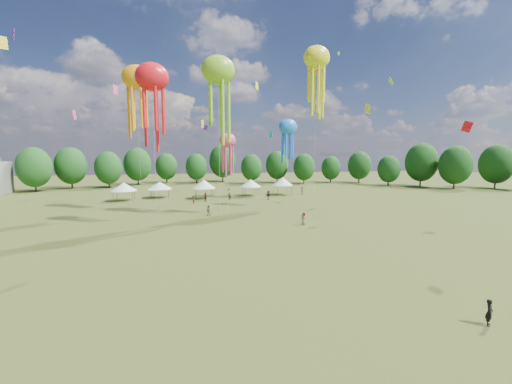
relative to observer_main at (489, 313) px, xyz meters
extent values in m
plane|color=#384416|center=(-7.32, 2.63, -0.78)|extent=(300.00, 300.00, 0.00)
imported|color=black|center=(0.00, 0.00, 0.00)|extent=(0.67, 0.65, 1.56)
imported|color=gray|center=(-12.99, 37.46, 0.03)|extent=(0.88, 0.73, 1.61)
imported|color=gray|center=(-6.14, 61.85, 0.08)|extent=(0.57, 0.86, 1.72)
imported|color=gray|center=(11.72, 59.78, 0.13)|extent=(1.00, 1.09, 1.81)
imported|color=gray|center=(1.31, 52.92, 0.17)|extent=(1.39, 1.06, 1.90)
imported|color=gray|center=(-12.26, 53.30, 0.16)|extent=(1.17, 0.99, 1.88)
imported|color=gray|center=(-6.99, 54.51, -0.01)|extent=(1.47, 1.12, 1.55)
imported|color=gray|center=(-14.87, 50.49, 0.01)|extent=(0.61, 0.69, 1.58)
imported|color=gray|center=(-0.51, 27.53, 0.08)|extent=(0.97, 0.99, 1.72)
cylinder|color=#47474C|center=(-30.87, 56.31, 0.24)|extent=(0.08, 0.08, 2.05)
cylinder|color=#47474C|center=(-30.87, 60.02, 0.24)|extent=(0.08, 0.08, 2.05)
cylinder|color=#47474C|center=(-27.16, 56.31, 0.24)|extent=(0.08, 0.08, 2.05)
cylinder|color=#47474C|center=(-27.16, 60.02, 0.24)|extent=(0.08, 0.08, 2.05)
cube|color=white|center=(-29.01, 58.17, 1.32)|extent=(4.11, 4.11, 0.10)
cone|color=white|center=(-29.01, 58.17, 2.24)|extent=(5.34, 5.34, 1.75)
cylinder|color=#47474C|center=(-23.87, 59.62, 0.17)|extent=(0.08, 0.08, 1.90)
cylinder|color=#47474C|center=(-23.87, 63.47, 0.17)|extent=(0.08, 0.08, 1.90)
cylinder|color=#47474C|center=(-20.02, 59.62, 0.17)|extent=(0.08, 0.08, 1.90)
cylinder|color=#47474C|center=(-20.02, 63.47, 0.17)|extent=(0.08, 0.08, 1.90)
cube|color=white|center=(-21.95, 61.54, 1.17)|extent=(4.25, 4.25, 0.10)
cone|color=white|center=(-21.95, 61.54, 2.03)|extent=(5.53, 5.53, 1.63)
cylinder|color=#47474C|center=(-14.04, 56.11, 0.33)|extent=(0.08, 0.08, 2.22)
cylinder|color=#47474C|center=(-14.04, 59.69, 0.33)|extent=(0.08, 0.08, 2.22)
cylinder|color=#47474C|center=(-10.45, 56.11, 0.33)|extent=(0.08, 0.08, 2.22)
cylinder|color=#47474C|center=(-10.45, 59.69, 0.33)|extent=(0.08, 0.08, 2.22)
cube|color=white|center=(-12.24, 57.90, 1.49)|extent=(3.99, 3.99, 0.10)
cone|color=white|center=(-12.24, 57.90, 2.49)|extent=(5.19, 5.19, 1.90)
cylinder|color=#47474C|center=(-2.71, 58.78, 0.25)|extent=(0.08, 0.08, 2.05)
cylinder|color=#47474C|center=(-2.71, 62.18, 0.25)|extent=(0.08, 0.08, 2.05)
cylinder|color=#47474C|center=(0.68, 58.78, 0.25)|extent=(0.08, 0.08, 2.05)
cylinder|color=#47474C|center=(0.68, 62.18, 0.25)|extent=(0.08, 0.08, 2.05)
cube|color=white|center=(-1.01, 60.48, 1.32)|extent=(3.79, 3.79, 0.10)
cone|color=white|center=(-1.01, 60.48, 2.25)|extent=(4.93, 4.93, 1.76)
cylinder|color=#47474C|center=(5.14, 58.64, 0.34)|extent=(0.08, 0.08, 2.23)
cylinder|color=#47474C|center=(5.14, 62.18, 0.34)|extent=(0.08, 0.08, 2.23)
cylinder|color=#47474C|center=(8.68, 58.64, 0.34)|extent=(0.08, 0.08, 2.23)
cylinder|color=#47474C|center=(8.68, 62.18, 0.34)|extent=(0.08, 0.08, 2.23)
cube|color=white|center=(6.91, 60.41, 1.50)|extent=(3.93, 3.93, 0.10)
cone|color=white|center=(6.91, 60.41, 2.51)|extent=(5.11, 5.11, 1.91)
ellipsoid|color=red|center=(-20.41, 30.51, 18.93)|extent=(4.27, 2.99, 3.63)
cylinder|color=beige|center=(-20.41, 30.51, 9.07)|extent=(0.03, 0.03, 19.70)
ellipsoid|color=#85CB21|center=(-11.28, 35.62, 21.56)|extent=(5.07, 3.55, 4.31)
cylinder|color=beige|center=(-11.28, 35.62, 10.39)|extent=(0.03, 0.03, 22.34)
ellipsoid|color=#1A75F0|center=(1.74, 41.47, 13.93)|extent=(3.35, 2.35, 2.85)
cylinder|color=beige|center=(1.74, 41.47, 6.58)|extent=(0.03, 0.03, 14.71)
ellipsoid|color=orange|center=(-23.84, 43.43, 21.65)|extent=(4.62, 3.23, 3.93)
cylinder|color=beige|center=(-23.84, 43.43, 10.43)|extent=(0.03, 0.03, 22.43)
ellipsoid|color=#DA407A|center=(-9.76, 37.15, 11.24)|extent=(2.71, 1.90, 2.30)
cylinder|color=beige|center=(-9.76, 37.15, 5.23)|extent=(0.03, 0.03, 12.02)
ellipsoid|color=#FBF619|center=(9.64, 47.57, 28.10)|extent=(5.40, 3.78, 4.59)
cylinder|color=beige|center=(9.64, 47.57, 13.66)|extent=(0.03, 0.03, 28.88)
cube|color=#FBF619|center=(0.64, 60.98, 24.93)|extent=(0.96, 1.66, 2.17)
cube|color=#85CB21|center=(22.26, 63.10, 34.21)|extent=(0.85, 0.25, 0.94)
cube|color=#18CFC6|center=(1.00, 50.11, 13.07)|extent=(0.27, 0.97, 1.26)
cube|color=#FBF619|center=(18.93, 36.76, 21.64)|extent=(0.86, 1.39, 1.42)
cube|color=#DA407A|center=(-30.45, 62.33, 22.92)|extent=(0.84, 1.46, 2.09)
cube|color=purple|center=(-35.13, 29.17, 22.42)|extent=(0.70, 0.90, 1.26)
cube|color=red|center=(11.61, 51.60, 27.27)|extent=(1.87, 1.20, 2.25)
cube|color=#FBF619|center=(22.13, 48.86, 18.76)|extent=(0.76, 1.97, 2.16)
cube|color=#1A75F0|center=(20.43, 69.53, 19.57)|extent=(1.77, 0.88, 1.76)
cube|color=#18CFC6|center=(18.28, 36.43, 21.49)|extent=(0.53, 0.66, 0.92)
cube|color=#DA407A|center=(-36.40, 53.80, 16.42)|extent=(0.20, 1.93, 2.19)
cube|color=purple|center=(-12.08, 51.81, 14.39)|extent=(0.96, 0.68, 1.28)
cube|color=red|center=(25.21, 26.72, 13.20)|extent=(1.16, 1.15, 1.83)
cube|color=#FBF619|center=(-34.27, 24.56, 20.19)|extent=(0.98, 0.66, 1.31)
cube|color=#85CB21|center=(-11.99, 62.04, 16.04)|extent=(0.75, 1.60, 2.10)
cylinder|color=#38281C|center=(-54.49, 80.82, 0.90)|extent=(0.44, 0.44, 3.36)
ellipsoid|color=#184316|center=(-54.49, 80.82, 5.74)|extent=(8.40, 8.40, 10.51)
cylinder|color=#38281C|center=(-48.00, 88.13, 0.93)|extent=(0.44, 0.44, 3.41)
ellipsoid|color=#184316|center=(-48.00, 88.13, 5.83)|extent=(8.53, 8.53, 10.66)
cylinder|color=#38281C|center=(-37.92, 87.66, 0.75)|extent=(0.44, 0.44, 3.07)
ellipsoid|color=#184316|center=(-37.92, 87.66, 5.16)|extent=(7.66, 7.66, 9.58)
cylinder|color=#38281C|center=(-30.83, 95.97, 0.94)|extent=(0.44, 0.44, 3.43)
ellipsoid|color=#184316|center=(-30.83, 95.97, 5.87)|extent=(8.58, 8.58, 10.73)
cylinder|color=#38281C|center=(-22.08, 101.59, 0.70)|extent=(0.44, 0.44, 2.95)
ellipsoid|color=#184316|center=(-22.08, 101.59, 4.93)|extent=(7.37, 7.37, 9.21)
cylinder|color=#38281C|center=(-12.02, 97.69, 0.67)|extent=(0.44, 0.44, 2.89)
ellipsoid|color=#184316|center=(-12.02, 97.69, 4.83)|extent=(7.23, 7.23, 9.04)
cylinder|color=#38281C|center=(-2.41, 102.12, 1.14)|extent=(0.44, 0.44, 3.84)
ellipsoid|color=#184316|center=(-2.41, 102.12, 6.66)|extent=(9.60, 9.60, 11.99)
cylinder|color=#38281C|center=(5.87, 91.07, 0.64)|extent=(0.44, 0.44, 2.84)
ellipsoid|color=#184316|center=(5.87, 91.07, 4.73)|extent=(7.11, 7.11, 8.89)
cylinder|color=#38281C|center=(15.61, 93.67, 0.80)|extent=(0.44, 0.44, 3.16)
ellipsoid|color=#184316|center=(15.61, 93.67, 5.35)|extent=(7.91, 7.91, 9.88)
cylinder|color=#38281C|center=(23.37, 87.92, 0.66)|extent=(0.44, 0.44, 2.88)
ellipsoid|color=#184316|center=(23.37, 87.92, 4.81)|extent=(7.21, 7.21, 9.01)
cylinder|color=#38281C|center=(34.19, 89.88, 0.54)|extent=(0.44, 0.44, 2.63)
ellipsoid|color=#184316|center=(34.19, 89.88, 4.32)|extent=(6.57, 6.57, 8.22)
cylinder|color=#38281C|center=(43.19, 86.36, 0.78)|extent=(0.44, 0.44, 3.13)
ellipsoid|color=#184316|center=(43.19, 86.36, 5.28)|extent=(7.81, 7.81, 9.77)
cylinder|color=#38281C|center=(46.32, 74.45, 0.58)|extent=(0.44, 0.44, 2.72)
ellipsoid|color=#184316|center=(46.32, 74.45, 4.49)|extent=(6.80, 6.80, 8.50)
cylinder|color=#38281C|center=(55.64, 71.56, 1.13)|extent=(0.44, 0.44, 3.81)
ellipsoid|color=#184316|center=(55.64, 71.56, 6.60)|extent=(9.52, 9.52, 11.90)
cylinder|color=#38281C|center=(59.25, 62.43, 0.98)|extent=(0.44, 0.44, 3.51)
ellipsoid|color=#184316|center=(59.25, 62.43, 6.02)|extent=(8.78, 8.78, 10.97)
cylinder|color=#38281C|center=(72.07, 60.90, 1.04)|extent=(0.44, 0.44, 3.64)
ellipsoid|color=#184316|center=(72.07, 60.90, 6.27)|extent=(9.10, 9.10, 11.37)
camera|label=1|loc=(-17.04, -13.97, 9.03)|focal=22.50mm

